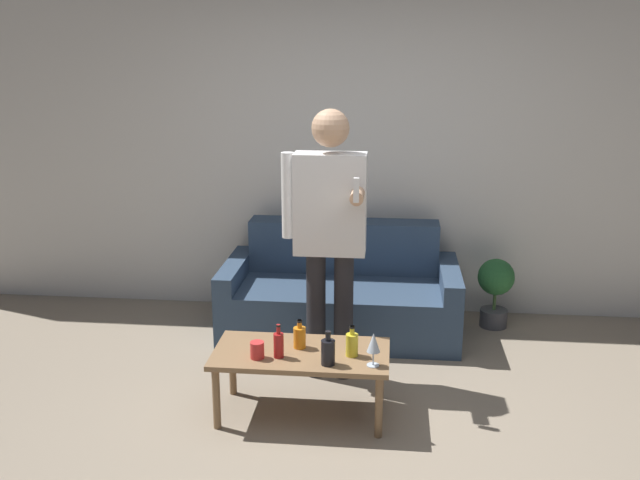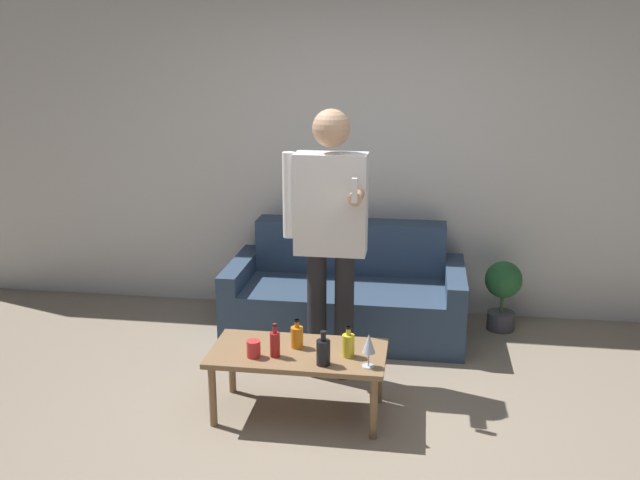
% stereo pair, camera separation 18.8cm
% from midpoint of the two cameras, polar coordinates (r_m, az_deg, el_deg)
% --- Properties ---
extents(ground_plane, '(16.00, 16.00, 0.00)m').
position_cam_midpoint_polar(ground_plane, '(3.91, 0.67, -17.06)').
color(ground_plane, gray).
extents(wall_back, '(8.00, 0.06, 2.70)m').
position_cam_midpoint_polar(wall_back, '(5.58, 2.85, 7.75)').
color(wall_back, silver).
rests_on(wall_back, ground_plane).
extents(couch, '(1.73, 0.86, 0.78)m').
position_cam_midpoint_polar(couch, '(5.37, 0.69, -4.37)').
color(couch, '#334760').
rests_on(couch, ground_plane).
extents(coffee_table, '(1.01, 0.51, 0.40)m').
position_cam_midpoint_polar(coffee_table, '(4.15, -2.83, -9.48)').
color(coffee_table, '#8E6B47').
rests_on(coffee_table, ground_plane).
extents(bottle_orange, '(0.07, 0.07, 0.17)m').
position_cam_midpoint_polar(bottle_orange, '(4.16, -2.95, -7.74)').
color(bottle_orange, orange).
rests_on(bottle_orange, coffee_table).
extents(bottle_green, '(0.07, 0.07, 0.18)m').
position_cam_midpoint_polar(bottle_green, '(4.05, 1.20, -8.33)').
color(bottle_green, yellow).
rests_on(bottle_green, coffee_table).
extents(bottle_dark, '(0.06, 0.06, 0.20)m').
position_cam_midpoint_polar(bottle_dark, '(4.04, -4.68, -8.33)').
color(bottle_dark, '#B21E1E').
rests_on(bottle_dark, coffee_table).
extents(bottle_yellow, '(0.08, 0.08, 0.20)m').
position_cam_midpoint_polar(bottle_yellow, '(3.94, -0.74, -8.91)').
color(bottle_yellow, black).
rests_on(bottle_yellow, coffee_table).
extents(wine_glass_near, '(0.07, 0.07, 0.19)m').
position_cam_midpoint_polar(wine_glass_near, '(3.91, 2.92, -8.28)').
color(wine_glass_near, silver).
rests_on(wine_glass_near, coffee_table).
extents(cup_on_table, '(0.08, 0.08, 0.10)m').
position_cam_midpoint_polar(cup_on_table, '(4.05, -6.39, -8.75)').
color(cup_on_table, red).
rests_on(cup_on_table, coffee_table).
extents(person_standing_front, '(0.52, 0.44, 1.73)m').
position_cam_midpoint_polar(person_standing_front, '(4.40, -0.49, 1.22)').
color(person_standing_front, '#232328').
rests_on(person_standing_front, ground_plane).
extents(potted_plant, '(0.28, 0.28, 0.54)m').
position_cam_midpoint_polar(potted_plant, '(5.54, 12.92, -3.61)').
color(potted_plant, '#4C4C51').
rests_on(potted_plant, ground_plane).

